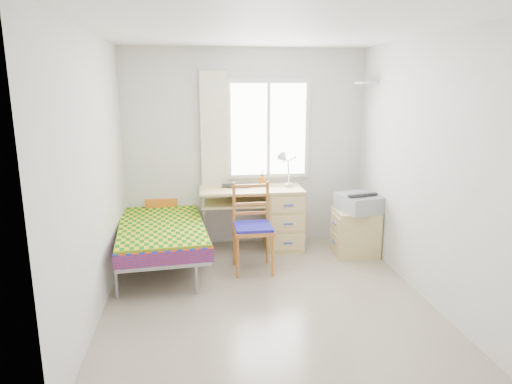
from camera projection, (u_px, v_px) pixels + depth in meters
floor at (265, 297)px, 4.69m from camera, size 3.50×3.50×0.00m
ceiling at (267, 30)px, 4.10m from camera, size 3.50×3.50×0.00m
wall_back at (246, 148)px, 6.08m from camera, size 3.20×0.00×3.20m
wall_left at (94, 177)px, 4.18m from camera, size 0.00×3.50×3.50m
wall_right at (423, 168)px, 4.60m from camera, size 0.00×3.50×3.50m
window at (268, 129)px, 6.04m from camera, size 1.10×0.04×1.30m
curtain at (214, 138)px, 5.93m from camera, size 0.35×0.05×1.70m
floating_shelf at (366, 83)px, 5.75m from camera, size 0.20×0.32×0.03m
bed at (162, 225)px, 5.59m from camera, size 1.18×2.20×0.92m
desk at (278, 215)px, 6.02m from camera, size 1.33×0.63×0.83m
chair at (253, 222)px, 5.28m from camera, size 0.45×0.45×1.03m
cabinet at (355, 232)px, 5.82m from camera, size 0.56×0.50×0.58m
printer at (359, 202)px, 5.70m from camera, size 0.54×0.60×0.22m
laptop at (236, 187)px, 5.89m from camera, size 0.41×0.30×0.03m
pen_cup at (262, 181)px, 6.03m from camera, size 0.11×0.11×0.12m
task_lamp at (286, 165)px, 5.79m from camera, size 0.25×0.34×0.48m
book at (233, 206)px, 5.94m from camera, size 0.28×0.30×0.02m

